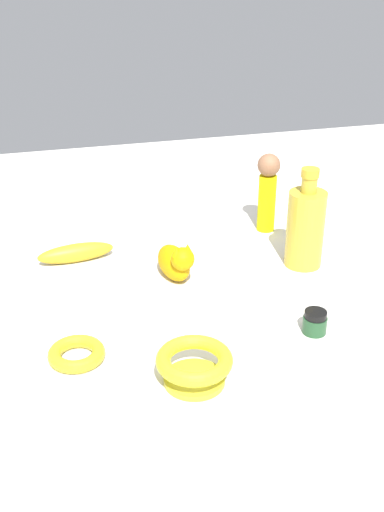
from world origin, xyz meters
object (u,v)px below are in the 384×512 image
at_px(bangle, 77,354).
at_px(banana, 76,253).
at_px(nail_polish_jar, 315,322).
at_px(bowl, 194,364).
at_px(cat_figurine, 176,261).
at_px(person_figure_adult, 268,189).
at_px(bottle_tall, 306,227).

bearing_deg(bangle, banana, -5.58).
relative_size(banana, nail_polish_jar, 3.78).
xyz_separation_m(bowl, cat_figurine, (0.34, -0.05, 0.01)).
xyz_separation_m(banana, bangle, (-0.36, 0.04, -0.01)).
bearing_deg(person_figure_adult, bowl, 148.56).
xyz_separation_m(banana, bottle_tall, (-0.14, -0.47, 0.07)).
bearing_deg(cat_figurine, nail_polish_jar, -142.23).
bearing_deg(cat_figurine, banana, 55.23).
relative_size(cat_figurine, nail_polish_jar, 3.25).
bearing_deg(bottle_tall, person_figure_adult, 4.64).
relative_size(cat_figurine, bangle, 1.47).
distance_m(bowl, cat_figurine, 0.34).
distance_m(bottle_tall, bowl, 0.47).
xyz_separation_m(bangle, person_figure_adult, (0.41, -0.49, 0.09)).
relative_size(banana, person_figure_adult, 0.87).
bearing_deg(bowl, cat_figurine, -8.47).
height_order(banana, bowl, bowl).
bearing_deg(nail_polish_jar, banana, 45.11).
height_order(bottle_tall, nail_polish_jar, bottle_tall).
xyz_separation_m(cat_figurine, person_figure_adult, (0.18, -0.27, 0.06)).
bearing_deg(bottle_tall, nail_polish_jar, 161.08).
bearing_deg(bottle_tall, banana, 73.62).
height_order(bowl, cat_figurine, cat_figurine).
bearing_deg(bangle, person_figure_adult, -50.40).
height_order(cat_figurine, bangle, cat_figurine).
distance_m(bottle_tall, cat_figurine, 0.28).
distance_m(bottle_tall, bangle, 0.56).
xyz_separation_m(cat_figurine, nail_polish_jar, (-0.25, -0.20, -0.02)).
bearing_deg(person_figure_adult, banana, 96.00).
bearing_deg(bowl, person_figure_adult, -31.44).
height_order(bangle, person_figure_adult, person_figure_adult).
bearing_deg(bowl, bottle_tall, -45.12).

